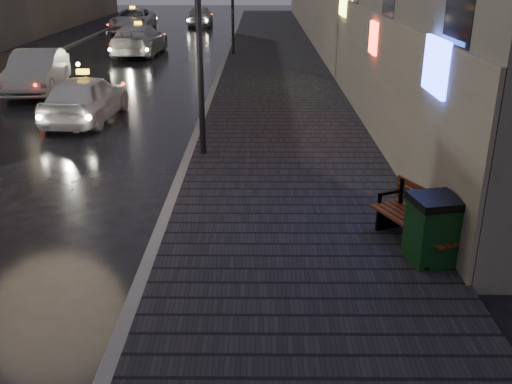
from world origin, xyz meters
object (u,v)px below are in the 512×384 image
at_px(lamp_near, 198,7).
at_px(car_far, 200,16).
at_px(bench, 422,220).
at_px(taxi_far, 133,20).
at_px(trash_bin, 433,229).
at_px(car_left_mid, 37,71).
at_px(taxi_mid, 139,40).
at_px(taxi_near, 86,98).

height_order(lamp_near, car_far, lamp_near).
relative_size(bench, taxi_far, 0.34).
relative_size(lamp_near, trash_bin, 5.03).
bearing_deg(trash_bin, car_left_mid, 118.15).
xyz_separation_m(bench, taxi_mid, (-8.74, 21.51, 0.16)).
relative_size(car_left_mid, taxi_far, 0.81).
relative_size(lamp_near, taxi_far, 0.96).
bearing_deg(taxi_mid, car_far, -94.51).
xyz_separation_m(lamp_near, car_left_mid, (-6.73, 7.69, -2.75)).
xyz_separation_m(taxi_near, taxi_far, (-3.57, 23.96, 0.07)).
height_order(car_left_mid, taxi_mid, taxi_mid).
distance_m(car_left_mid, taxi_mid, 9.26).
distance_m(lamp_near, taxi_mid, 17.64).
relative_size(taxi_far, car_far, 1.27).
bearing_deg(taxi_near, lamp_near, 140.79).
bearing_deg(car_far, trash_bin, 98.83).
bearing_deg(taxi_mid, trash_bin, 114.11).
relative_size(trash_bin, taxi_near, 0.26).
xyz_separation_m(trash_bin, taxi_far, (-11.32, 32.81, 0.08)).
height_order(taxi_near, car_left_mid, car_left_mid).
distance_m(trash_bin, taxi_near, 11.76).
xyz_separation_m(bench, taxi_near, (-7.72, 8.35, 0.09)).
xyz_separation_m(taxi_near, car_far, (0.69, 27.33, 0.04)).
height_order(car_left_mid, taxi_far, taxi_far).
bearing_deg(bench, taxi_far, 84.90).
bearing_deg(taxi_far, taxi_near, -83.32).
xyz_separation_m(car_left_mid, car_far, (3.63, 23.24, 0.00)).
height_order(taxi_mid, taxi_far, taxi_far).
xyz_separation_m(trash_bin, car_far, (-7.06, 36.19, 0.05)).
bearing_deg(car_left_mid, bench, -56.79).
xyz_separation_m(lamp_near, taxi_mid, (-4.82, 16.75, -2.73)).
distance_m(taxi_near, car_left_mid, 5.05).
xyz_separation_m(lamp_near, trash_bin, (3.95, -5.27, -2.81)).
xyz_separation_m(bench, car_left_mid, (-10.66, 12.45, 0.14)).
bearing_deg(bench, car_far, 76.78).
distance_m(bench, car_left_mid, 16.39).
relative_size(car_left_mid, taxi_mid, 0.85).
relative_size(taxi_mid, car_far, 1.21).
bearing_deg(lamp_near, taxi_far, 104.97).
bearing_deg(bench, taxi_near, 108.37).
distance_m(trash_bin, taxi_mid, 23.69).
distance_m(lamp_near, taxi_far, 28.64).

